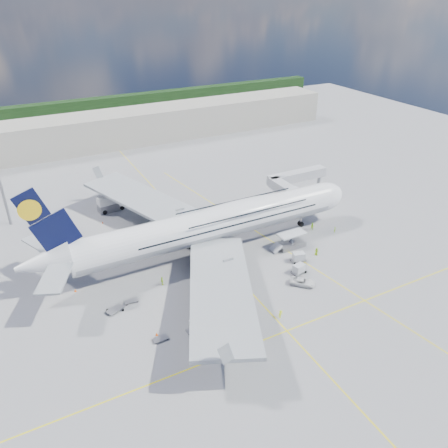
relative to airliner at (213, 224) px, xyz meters
name	(u,v)px	position (x,y,z in m)	size (l,w,h in m)	color
ground	(233,273)	(-0.26, -10.00, -6.87)	(300.00, 300.00, 0.00)	gray
taxi_line_main	(233,273)	(-0.26, -10.00, -6.86)	(0.25, 220.00, 0.01)	yellow
taxi_line_cross	(287,331)	(-0.26, -30.00, -6.86)	(120.00, 0.25, 0.01)	yellow
taxi_line_diag	(264,236)	(13.74, 0.00, -6.86)	(0.25, 100.00, 0.01)	yellow
airliner	(213,224)	(0.00, 0.00, 0.00)	(77.26, 79.15, 23.71)	white
jet_bridge	(293,182)	(29.55, 10.94, -0.02)	(18.80, 12.10, 8.50)	#B7B7BC
cargo_loader	(291,242)	(16.56, -7.11, -5.62)	(8.53, 3.20, 3.67)	silver
terminal	(112,129)	(-0.26, 85.00, -0.87)	(180.00, 16.00, 12.00)	#B2AD9E
tree_line	(169,99)	(39.74, 130.00, -2.87)	(160.00, 6.00, 8.00)	#193814
dolly_row_a	(115,309)	(-25.72, -10.69, -6.50)	(3.66, 2.91, 0.47)	gray
dolly_row_b	(160,339)	(-20.85, -21.76, -6.57)	(2.66, 1.46, 0.39)	gray
dolly_row_c	(193,330)	(-14.89, -22.35, -6.58)	(2.61, 1.44, 0.38)	gray
dolly_back	(131,301)	(-22.30, -9.56, -6.57)	(2.69, 1.52, 0.38)	gray
dolly_nose_far	(299,257)	(14.67, -12.84, -5.71)	(3.73, 2.59, 2.14)	gray
dolly_nose_near	(299,269)	(12.07, -16.56, -5.75)	(3.60, 2.44, 2.09)	gray
baggage_tug	(197,323)	(-13.83, -21.55, -6.12)	(2.83, 1.57, 1.69)	silver
catering_truck_inner	(146,237)	(-12.59, 9.81, -5.04)	(6.80, 3.43, 3.88)	gray
catering_truck_outer	(111,203)	(-15.33, 30.82, -4.81)	(7.64, 3.52, 4.43)	gray
service_van	(302,282)	(10.24, -20.32, -6.15)	(2.38, 5.15, 1.43)	white
crew_nose	(335,230)	(30.23, -6.54, -6.09)	(0.57, 0.37, 1.55)	#9CE317
crew_loader	(312,227)	(25.98, -3.11, -5.86)	(0.98, 0.76, 2.02)	#A7E918
crew_wing	(162,281)	(-15.01, -7.11, -5.91)	(1.12, 0.47, 1.91)	#A5DB17
crew_van	(317,252)	(19.77, -12.67, -5.94)	(0.91, 0.59, 1.86)	#A8E117
crew_tug	(281,314)	(0.65, -26.58, -6.03)	(1.09, 0.62, 1.68)	#CEE518
cone_nose	(300,210)	(29.68, 6.96, -6.61)	(0.43, 0.43, 0.55)	#F9570D
cone_wing_left_inner	(182,239)	(-4.65, 7.32, -6.56)	(0.50, 0.50, 0.64)	#F9570D
cone_wing_left_outer	(103,222)	(-19.38, 24.66, -6.62)	(0.41, 0.41, 0.52)	#F9570D
cone_wing_right_inner	(194,317)	(-13.48, -19.29, -6.63)	(0.38, 0.38, 0.49)	#F9570D
cone_wing_right_outer	(157,334)	(-21.04, -20.40, -6.57)	(0.48, 0.48, 0.61)	#F9570D
cone_tail	(75,290)	(-31.18, -1.17, -6.56)	(0.50, 0.50, 0.64)	#F9570D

